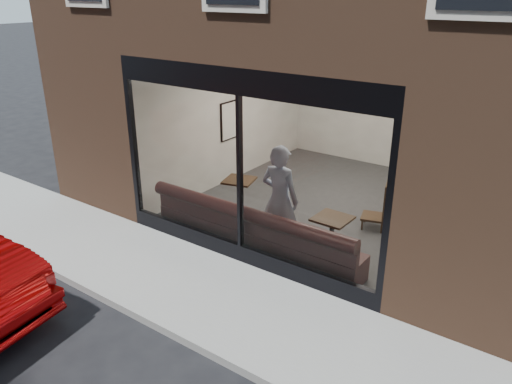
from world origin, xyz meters
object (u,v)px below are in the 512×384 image
Objects in this scene: cafe_table_left at (239,180)px; cafe_table_right at (333,219)px; banquette at (255,240)px; person at (280,199)px; cafe_chair_right at (374,217)px.

cafe_table_right is (2.32, -0.51, 0.00)m from cafe_table_left.
cafe_table_right is at bearing 24.92° from banquette.
person reaches higher than cafe_table_left.
cafe_table_left is 1.29× the size of cafe_chair_right.
cafe_table_right is (1.18, 0.55, 0.52)m from banquette.
person reaches higher than banquette.
cafe_chair_right is (1.31, 2.04, 0.01)m from banquette.
cafe_table_left and cafe_table_right have the same top height.
person is 3.32× the size of cafe_table_right.
cafe_table_left is (-1.14, 1.06, 0.52)m from banquette.
cafe_table_right is at bearing 69.11° from cafe_chair_right.
cafe_chair_right is (1.01, 1.73, -0.71)m from person.
cafe_chair_right is at bearing 85.13° from cafe_table_right.
banquette is 0.84m from person.
cafe_table_right is 1.30× the size of cafe_chair_right.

